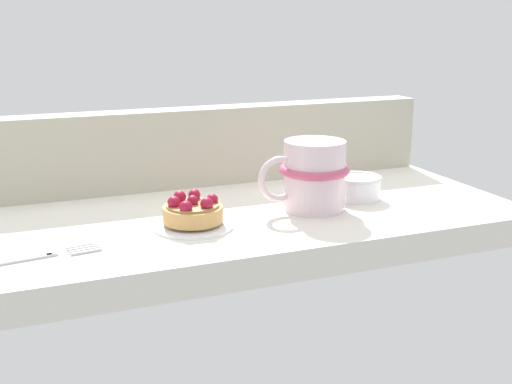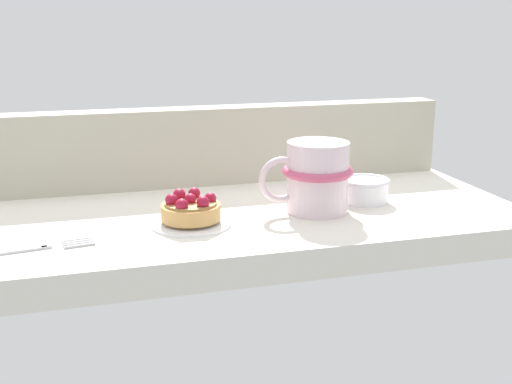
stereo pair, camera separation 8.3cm
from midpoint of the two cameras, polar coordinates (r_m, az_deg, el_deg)
ground_plane at (r=87.76cm, az=-6.73°, el=-3.04°), size 83.25×35.31×3.86cm
window_rail_back at (r=100.13cm, az=-9.18°, el=3.86°), size 81.59×4.75×11.95cm
dessert_plate at (r=81.43cm, az=-8.52°, el=-2.88°), size 10.27×10.27×0.75cm
raspberry_tart at (r=80.91cm, az=-8.58°, el=-1.69°), size 7.51×7.51×3.50cm
coffee_mug at (r=86.64cm, az=2.33°, el=1.50°), size 12.95×9.51×9.53cm
dessert_fork at (r=75.52cm, az=-22.93°, el=-5.49°), size 17.12×3.97×0.60cm
sugar_bowl at (r=93.17cm, az=6.46°, el=0.47°), size 6.98×6.98×3.39cm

